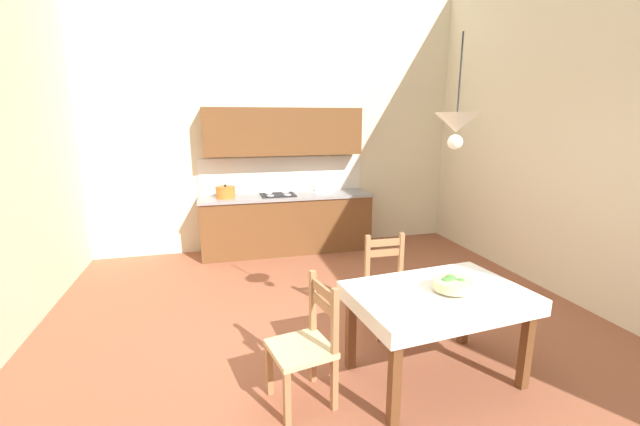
{
  "coord_description": "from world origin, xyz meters",
  "views": [
    {
      "loc": [
        -1.02,
        -3.09,
        2.04
      ],
      "look_at": [
        -0.04,
        0.65,
        1.14
      ],
      "focal_mm": 22.78,
      "sensor_mm": 36.0,
      "label": 1
    }
  ],
  "objects_px": {
    "kitchen_cabinetry": "(286,197)",
    "pendant_lamp": "(457,124)",
    "dining_chair_kitchen_side": "(389,286)",
    "dining_chair_tv_side": "(306,346)",
    "dining_table": "(437,307)",
    "fruit_bowl": "(452,284)"
  },
  "relations": [
    {
      "from": "fruit_bowl",
      "to": "dining_table",
      "type": "bearing_deg",
      "value": 154.17
    },
    {
      "from": "dining_table",
      "to": "pendant_lamp",
      "type": "relative_size",
      "value": 1.76
    },
    {
      "from": "dining_chair_tv_side",
      "to": "pendant_lamp",
      "type": "xyz_separation_m",
      "value": [
        1.14,
        0.07,
        1.56
      ]
    },
    {
      "from": "kitchen_cabinetry",
      "to": "dining_chair_tv_side",
      "type": "bearing_deg",
      "value": -97.7
    },
    {
      "from": "kitchen_cabinetry",
      "to": "pendant_lamp",
      "type": "distance_m",
      "value": 3.7
    },
    {
      "from": "dining_table",
      "to": "dining_chair_kitchen_side",
      "type": "distance_m",
      "value": 0.86
    },
    {
      "from": "dining_chair_kitchen_side",
      "to": "fruit_bowl",
      "type": "bearing_deg",
      "value": -82.81
    },
    {
      "from": "dining_chair_kitchen_side",
      "to": "fruit_bowl",
      "type": "distance_m",
      "value": 0.96
    },
    {
      "from": "dining_chair_kitchen_side",
      "to": "pendant_lamp",
      "type": "height_order",
      "value": "pendant_lamp"
    },
    {
      "from": "dining_chair_tv_side",
      "to": "dining_chair_kitchen_side",
      "type": "height_order",
      "value": "same"
    },
    {
      "from": "kitchen_cabinetry",
      "to": "dining_table",
      "type": "xyz_separation_m",
      "value": [
        0.57,
        -3.52,
        -0.24
      ]
    },
    {
      "from": "dining_table",
      "to": "dining_chair_tv_side",
      "type": "relative_size",
      "value": 1.52
    },
    {
      "from": "dining_chair_kitchen_side",
      "to": "pendant_lamp",
      "type": "bearing_deg",
      "value": -81.64
    },
    {
      "from": "kitchen_cabinetry",
      "to": "dining_chair_kitchen_side",
      "type": "bearing_deg",
      "value": -78.44
    },
    {
      "from": "kitchen_cabinetry",
      "to": "fruit_bowl",
      "type": "bearing_deg",
      "value": -79.51
    },
    {
      "from": "kitchen_cabinetry",
      "to": "dining_table",
      "type": "height_order",
      "value": "kitchen_cabinetry"
    },
    {
      "from": "dining_chair_kitchen_side",
      "to": "pendant_lamp",
      "type": "xyz_separation_m",
      "value": [
        0.11,
        -0.78,
        1.56
      ]
    },
    {
      "from": "dining_chair_tv_side",
      "to": "pendant_lamp",
      "type": "distance_m",
      "value": 1.93
    },
    {
      "from": "dining_table",
      "to": "fruit_bowl",
      "type": "height_order",
      "value": "fruit_bowl"
    },
    {
      "from": "kitchen_cabinetry",
      "to": "dining_chair_tv_side",
      "type": "distance_m",
      "value": 3.58
    },
    {
      "from": "dining_table",
      "to": "dining_chair_tv_side",
      "type": "bearing_deg",
      "value": -179.7
    },
    {
      "from": "pendant_lamp",
      "to": "dining_table",
      "type": "bearing_deg",
      "value": -144.73
    }
  ]
}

